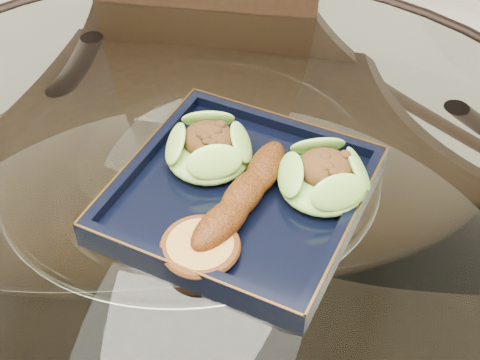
% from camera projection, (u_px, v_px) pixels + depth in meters
% --- Properties ---
extents(dining_table, '(1.13, 1.13, 0.77)m').
position_uv_depth(dining_table, '(199.00, 281.00, 0.91)').
color(dining_table, white).
rests_on(dining_table, ground).
extents(dining_chair, '(0.46, 0.46, 0.92)m').
position_uv_depth(dining_chair, '(198.00, 160.00, 1.21)').
color(dining_chair, black).
rests_on(dining_chair, ground).
extents(navy_plate, '(0.30, 0.30, 0.02)m').
position_uv_depth(navy_plate, '(240.00, 198.00, 0.78)').
color(navy_plate, black).
rests_on(navy_plate, dining_table).
extents(lettuce_wrap_left, '(0.10, 0.10, 0.04)m').
position_uv_depth(lettuce_wrap_left, '(209.00, 151.00, 0.80)').
color(lettuce_wrap_left, '#4F912A').
rests_on(lettuce_wrap_left, navy_plate).
extents(lettuce_wrap_right, '(0.11, 0.11, 0.04)m').
position_uv_depth(lettuce_wrap_right, '(324.00, 179.00, 0.76)').
color(lettuce_wrap_right, '#56922A').
rests_on(lettuce_wrap_right, navy_plate).
extents(roasted_plantain, '(0.07, 0.19, 0.03)m').
position_uv_depth(roasted_plantain, '(244.00, 194.00, 0.75)').
color(roasted_plantain, '#642E0A').
rests_on(roasted_plantain, navy_plate).
extents(crumb_patty, '(0.08, 0.08, 0.01)m').
position_uv_depth(crumb_patty, '(200.00, 248.00, 0.70)').
color(crumb_patty, '#C38A41').
rests_on(crumb_patty, navy_plate).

